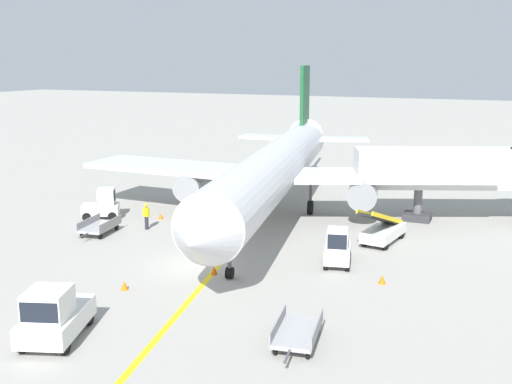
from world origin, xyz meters
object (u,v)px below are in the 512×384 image
object	(u,v)px
baggage_cart_empty_trailing	(297,332)
safety_cone_wingtip_right	(247,197)
airliner	(276,168)
safety_cone_nose_left	(382,279)
baggage_tug_by_cargo_door	(337,249)
safety_cone_nose_right	(160,216)
ground_crew_marshaller	(146,215)
safety_cone_wingtip_left	(124,285)
pushback_tug	(54,316)
baggage_tug_near_wing	(103,205)
safety_cone_tail_area	(214,270)
jet_bridge	(468,169)
baggage_cart_loaded	(99,227)
ground_crew_wing_walker	(214,217)
belt_loader_forward_hold	(383,230)

from	to	relation	value
baggage_cart_empty_trailing	safety_cone_wingtip_right	distance (m)	24.36
airliner	safety_cone_nose_left	distance (m)	13.75
baggage_cart_empty_trailing	safety_cone_wingtip_right	size ratio (longest dim) A/B	8.72
baggage_tug_by_cargo_door	safety_cone_nose_right	distance (m)	14.36
baggage_cart_empty_trailing	ground_crew_marshaller	world-z (taller)	ground_crew_marshaller
safety_cone_nose_right	safety_cone_wingtip_left	distance (m)	12.89
baggage_tug_by_cargo_door	safety_cone_wingtip_left	xyz separation A→B (m)	(-8.17, -7.26, -0.71)
pushback_tug	baggage_tug_near_wing	xyz separation A→B (m)	(-9.77, 15.53, -0.07)
ground_crew_marshaller	safety_cone_tail_area	size ratio (longest dim) A/B	3.86
safety_cone_nose_left	safety_cone_wingtip_right	size ratio (longest dim) A/B	1.00
pushback_tug	baggage_cart_empty_trailing	distance (m)	9.28
jet_bridge	safety_cone_tail_area	bearing A→B (deg)	-123.41
safety_cone_tail_area	airliner	bearing A→B (deg)	96.77
baggage_cart_loaded	ground_crew_wing_walker	bearing A→B (deg)	29.38
baggage_tug_near_wing	safety_cone_tail_area	bearing A→B (deg)	-29.01
safety_cone_tail_area	ground_crew_wing_walker	bearing A→B (deg)	117.52
baggage_cart_loaded	ground_crew_wing_walker	distance (m)	7.12
jet_bridge	baggage_tug_by_cargo_door	xyz separation A→B (m)	(-5.23, -12.24, -2.62)
ground_crew_wing_walker	safety_cone_nose_right	size ratio (longest dim) A/B	3.86
baggage_cart_loaded	safety_cone_nose_left	bearing A→B (deg)	-4.58
baggage_tug_by_cargo_door	safety_cone_wingtip_right	distance (m)	16.18
safety_cone_wingtip_left	safety_cone_tail_area	bearing A→B (deg)	50.93
safety_cone_wingtip_left	safety_cone_tail_area	distance (m)	4.56
safety_cone_nose_right	baggage_cart_loaded	bearing A→B (deg)	-108.18
baggage_cart_loaded	pushback_tug	bearing A→B (deg)	-58.42
pushback_tug	baggage_tug_by_cargo_door	world-z (taller)	pushback_tug
safety_cone_wingtip_right	safety_cone_tail_area	bearing A→B (deg)	-71.11
ground_crew_wing_walker	pushback_tug	bearing A→B (deg)	-84.73
baggage_cart_loaded	safety_cone_wingtip_right	distance (m)	13.05
jet_bridge	ground_crew_marshaller	distance (m)	21.19
jet_bridge	ground_crew_wing_walker	size ratio (longest dim) A/B	7.60
baggage_tug_by_cargo_door	ground_crew_wing_walker	xyz separation A→B (m)	(-8.96, 3.32, -0.02)
pushback_tug	safety_cone_tail_area	xyz separation A→B (m)	(2.20, 8.90, -0.77)
pushback_tug	baggage_tug_near_wing	size ratio (longest dim) A/B	1.48
safety_cone_tail_area	safety_cone_nose_right	bearing A→B (deg)	135.83
belt_loader_forward_hold	jet_bridge	bearing A→B (deg)	61.27
belt_loader_forward_hold	airliner	bearing A→B (deg)	160.04
pushback_tug	ground_crew_marshaller	bearing A→B (deg)	111.02
baggage_tug_by_cargo_door	belt_loader_forward_hold	xyz separation A→B (m)	(1.29, 5.04, -0.15)
airliner	baggage_cart_empty_trailing	bearing A→B (deg)	-65.53
jet_bridge	safety_cone_wingtip_left	distance (m)	23.89
ground_crew_marshaller	ground_crew_wing_walker	bearing A→B (deg)	19.15
safety_cone_tail_area	ground_crew_marshaller	bearing A→B (deg)	144.16
baggage_cart_loaded	ground_crew_wing_walker	world-z (taller)	ground_crew_wing_walker
safety_cone_wingtip_right	airliner	bearing A→B (deg)	-45.98
ground_crew_marshaller	ground_crew_wing_walker	size ratio (longest dim) A/B	1.00
airliner	baggage_cart_loaded	bearing A→B (deg)	-136.31
baggage_cart_loaded	safety_cone_nose_right	bearing A→B (deg)	71.82
baggage_tug_by_cargo_door	ground_crew_marshaller	world-z (taller)	baggage_tug_by_cargo_door
baggage_tug_near_wing	baggage_tug_by_cargo_door	xyz separation A→B (m)	(17.26, -2.92, 0.00)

